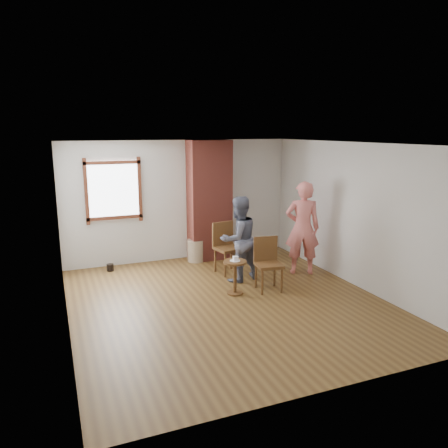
{
  "coord_description": "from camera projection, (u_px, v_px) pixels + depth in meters",
  "views": [
    {
      "loc": [
        -2.6,
        -6.32,
        2.82
      ],
      "look_at": [
        0.26,
        0.8,
        1.15
      ],
      "focal_mm": 35.0,
      "sensor_mm": 36.0,
      "label": 1
    }
  ],
  "objects": [
    {
      "name": "person_pink",
      "position": [
        302.0,
        228.0,
        8.56
      ],
      "size": [
        0.8,
        0.69,
        1.85
      ],
      "primitive_type": "imported",
      "rotation": [
        0.0,
        0.0,
        2.7
      ],
      "color": "#F27E79",
      "rests_on": "ground"
    },
    {
      "name": "man",
      "position": [
        239.0,
        239.0,
        8.17
      ],
      "size": [
        0.91,
        0.78,
        1.62
      ],
      "primitive_type": "imported",
      "rotation": [
        0.0,
        0.0,
        3.39
      ],
      "color": "black",
      "rests_on": "ground"
    },
    {
      "name": "cake_plate",
      "position": [
        235.0,
        261.0,
        7.52
      ],
      "size": [
        0.18,
        0.18,
        0.01
      ],
      "primitive_type": "cylinder",
      "color": "white",
      "rests_on": "side_table"
    },
    {
      "name": "side_table",
      "position": [
        235.0,
        272.0,
        7.56
      ],
      "size": [
        0.4,
        0.4,
        0.6
      ],
      "color": "brown",
      "rests_on": "ground"
    },
    {
      "name": "stoneware_crock",
      "position": [
        196.0,
        250.0,
        9.49
      ],
      "size": [
        0.41,
        0.41,
        0.48
      ],
      "primitive_type": "cylinder",
      "rotation": [
        0.0,
        0.0,
        -0.1
      ],
      "color": "tan",
      "rests_on": "ground"
    },
    {
      "name": "dining_chair_right",
      "position": [
        226.0,
        245.0,
        8.71
      ],
      "size": [
        0.54,
        0.54,
        1.01
      ],
      "rotation": [
        0.0,
        0.0,
        0.17
      ],
      "color": "brown",
      "rests_on": "ground"
    },
    {
      "name": "brick_chimney",
      "position": [
        209.0,
        201.0,
        9.49
      ],
      "size": [
        0.9,
        0.5,
        2.6
      ],
      "primitive_type": "cube",
      "color": "#A6463B",
      "rests_on": "ground"
    },
    {
      "name": "room_shell",
      "position": [
        211.0,
        190.0,
        7.42
      ],
      "size": [
        5.04,
        5.52,
        2.62
      ],
      "color": "silver",
      "rests_on": "ground"
    },
    {
      "name": "ground",
      "position": [
        227.0,
        302.0,
        7.28
      ],
      "size": [
        5.5,
        5.5,
        0.0
      ],
      "primitive_type": "plane",
      "color": "brown",
      "rests_on": "ground"
    },
    {
      "name": "dining_chair_left",
      "position": [
        267.0,
        261.0,
        7.77
      ],
      "size": [
        0.5,
        0.5,
        0.95
      ],
      "rotation": [
        0.0,
        0.0,
        -0.14
      ],
      "color": "brown",
      "rests_on": "ground"
    },
    {
      "name": "cake_slice",
      "position": [
        236.0,
        259.0,
        7.52
      ],
      "size": [
        0.08,
        0.07,
        0.06
      ],
      "primitive_type": "cube",
      "color": "white",
      "rests_on": "cake_plate"
    },
    {
      "name": "dark_pot",
      "position": [
        110.0,
        267.0,
        8.86
      ],
      "size": [
        0.17,
        0.17,
        0.14
      ],
      "primitive_type": "cylinder",
      "rotation": [
        0.0,
        0.0,
        -0.2
      ],
      "color": "black",
      "rests_on": "ground"
    }
  ]
}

